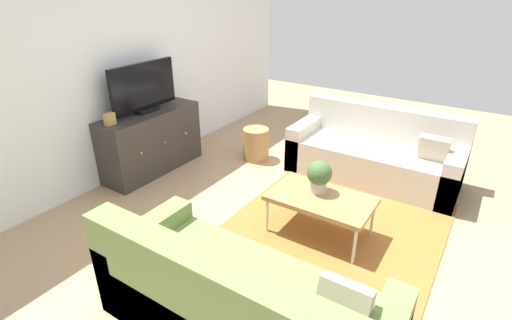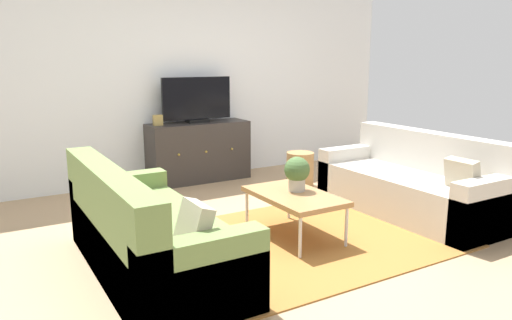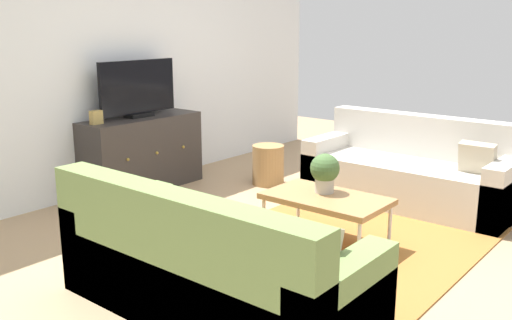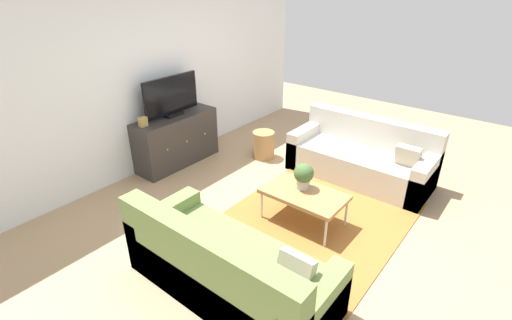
% 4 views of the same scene
% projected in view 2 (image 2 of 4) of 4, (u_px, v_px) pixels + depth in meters
% --- Properties ---
extents(ground_plane, '(10.00, 10.00, 0.00)m').
position_uv_depth(ground_plane, '(294.00, 234.00, 4.41)').
color(ground_plane, tan).
extents(wall_back, '(6.40, 0.12, 2.70)m').
position_uv_depth(wall_back, '(183.00, 75.00, 6.27)').
color(wall_back, white).
rests_on(wall_back, ground_plane).
extents(area_rug, '(2.50, 1.90, 0.01)m').
position_uv_depth(area_rug, '(304.00, 239.00, 4.28)').
color(area_rug, '#9E662D').
rests_on(area_rug, ground_plane).
extents(couch_left_side, '(0.82, 1.94, 0.82)m').
position_uv_depth(couch_left_side, '(143.00, 238.00, 3.54)').
color(couch_left_side, olive).
rests_on(couch_left_side, ground_plane).
extents(couch_right_side, '(0.82, 1.94, 0.82)m').
position_uv_depth(couch_right_side, '(415.00, 186.00, 4.98)').
color(couch_right_side, beige).
rests_on(couch_right_side, ground_plane).
extents(coffee_table, '(0.56, 0.93, 0.40)m').
position_uv_depth(coffee_table, '(294.00, 197.00, 4.26)').
color(coffee_table, '#A37547').
rests_on(coffee_table, ground_plane).
extents(potted_plant, '(0.23, 0.23, 0.31)m').
position_uv_depth(potted_plant, '(297.00, 172.00, 4.31)').
color(potted_plant, '#B7B2A8').
rests_on(potted_plant, coffee_table).
extents(tv_console, '(1.31, 0.47, 0.76)m').
position_uv_depth(tv_console, '(199.00, 152.00, 6.28)').
color(tv_console, '#332D2B').
rests_on(tv_console, ground_plane).
extents(flat_screen_tv, '(0.92, 0.16, 0.58)m').
position_uv_depth(flat_screen_tv, '(197.00, 100.00, 6.15)').
color(flat_screen_tv, black).
rests_on(flat_screen_tv, tv_console).
extents(mantel_clock, '(0.11, 0.07, 0.13)m').
position_uv_depth(mantel_clock, '(158.00, 120.00, 5.92)').
color(mantel_clock, tan).
rests_on(mantel_clock, tv_console).
extents(wicker_basket, '(0.34, 0.34, 0.43)m').
position_uv_depth(wicker_basket, '(300.00, 169.00, 6.03)').
color(wicker_basket, '#9E7547').
rests_on(wicker_basket, ground_plane).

